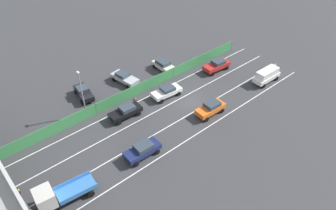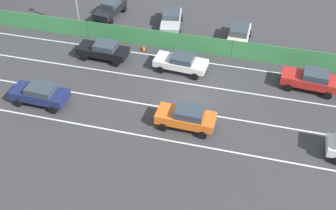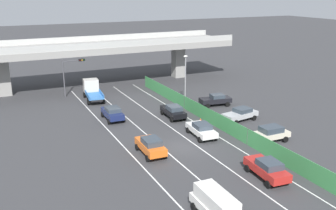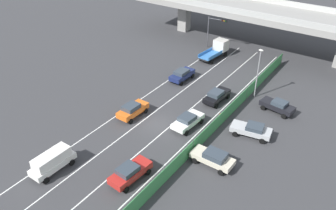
{
  "view_description": "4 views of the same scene",
  "coord_description": "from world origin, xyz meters",
  "views": [
    {
      "loc": [
        -24.77,
        25.61,
        27.95
      ],
      "look_at": [
        0.08,
        4.36,
        1.72
      ],
      "focal_mm": 34.02,
      "sensor_mm": 36.0,
      "label": 1
    },
    {
      "loc": [
        -25.33,
        -4.47,
        21.04
      ],
      "look_at": [
        -2.26,
        1.44,
        0.8
      ],
      "focal_mm": 44.6,
      "sensor_mm": 36.0,
      "label": 2
    },
    {
      "loc": [
        -16.73,
        -32.08,
        15.39
      ],
      "look_at": [
        2.21,
        7.61,
        2.15
      ],
      "focal_mm": 41.44,
      "sensor_mm": 36.0,
      "label": 3
    },
    {
      "loc": [
        20.85,
        -27.58,
        24.29
      ],
      "look_at": [
        -0.12,
        2.78,
        1.23
      ],
      "focal_mm": 37.46,
      "sensor_mm": 36.0,
      "label": 4
    }
  ],
  "objects": [
    {
      "name": "ground_plane",
      "position": [
        0.0,
        0.0,
        0.0
      ],
      "size": [
        300.0,
        300.0,
        0.0
      ],
      "primitive_type": "plane",
      "color": "#38383A"
    },
    {
      "name": "lane_line_left_edge",
      "position": [
        -5.1,
        4.67,
        0.0
      ],
      "size": [
        0.14,
        45.33,
        0.01
      ],
      "primitive_type": "cube",
      "color": "silver",
      "rests_on": "ground"
    },
    {
      "name": "lane_line_mid_left",
      "position": [
        -1.7,
        4.67,
        0.0
      ],
      "size": [
        0.14,
        45.33,
        0.01
      ],
      "primitive_type": "cube",
      "color": "silver",
      "rests_on": "ground"
    },
    {
      "name": "lane_line_mid_right",
      "position": [
        1.7,
        4.67,
        0.0
      ],
      "size": [
        0.14,
        45.33,
        0.01
      ],
      "primitive_type": "cube",
      "color": "silver",
      "rests_on": "ground"
    },
    {
      "name": "lane_line_right_edge",
      "position": [
        5.1,
        4.67,
        0.0
      ],
      "size": [
        0.14,
        45.33,
        0.01
      ],
      "primitive_type": "cube",
      "color": "silver",
      "rests_on": "ground"
    },
    {
      "name": "green_fence",
      "position": [
        6.53,
        4.67,
        0.87
      ],
      "size": [
        0.1,
        41.43,
        1.74
      ],
      "color": "#3D8E4C",
      "rests_on": "ground"
    },
    {
      "name": "car_hatchback_white",
      "position": [
        3.42,
        1.73,
        0.86
      ],
      "size": [
        2.33,
        4.6,
        1.54
      ],
      "color": "silver",
      "rests_on": "ground"
    },
    {
      "name": "car_taxi_orange",
      "position": [
        -3.37,
        -0.23,
        0.95
      ],
      "size": [
        2.08,
        4.32,
        1.73
      ],
      "color": "orange",
      "rests_on": "ground"
    },
    {
      "name": "car_sedan_navy",
      "position": [
        -3.52,
        11.31,
        0.92
      ],
      "size": [
        2.09,
        4.42,
        1.64
      ],
      "color": "navy",
      "rests_on": "ground"
    },
    {
      "name": "car_sedan_black",
      "position": [
        3.52,
        8.81,
        0.89
      ],
      "size": [
        2.15,
        4.56,
        1.62
      ],
      "color": "black",
      "rests_on": "ground"
    },
    {
      "name": "car_sedan_red",
      "position": [
        3.54,
        -8.97,
        0.93
      ],
      "size": [
        2.3,
        4.64,
        1.71
      ],
      "color": "red",
      "rests_on": "ground"
    },
    {
      "name": "car_van_white",
      "position": [
        -3.64,
        -12.32,
        1.2
      ],
      "size": [
        2.0,
        4.73,
        2.11
      ],
      "color": "silver",
      "rests_on": "ground"
    },
    {
      "name": "flatbed_truck_blue",
      "position": [
        -3.24,
        21.86,
        1.36
      ],
      "size": [
        2.83,
        6.09,
        2.66
      ],
      "color": "black",
      "rests_on": "ground"
    },
    {
      "name": "parked_sedan_cream",
      "position": [
        9.1,
        -2.48,
        0.91
      ],
      "size": [
        4.49,
        2.1,
        1.63
      ],
      "color": "beige",
      "rests_on": "ground"
    },
    {
      "name": "parked_wagon_silver",
      "position": [
        10.37,
        4.34,
        0.86
      ],
      "size": [
        4.79,
        2.65,
        1.54
      ],
      "color": "#B2B5B7",
      "rests_on": "ground"
    },
    {
      "name": "parked_sedan_dark",
      "position": [
        11.02,
        10.96,
        0.88
      ],
      "size": [
        4.46,
        2.45,
        1.59
      ],
      "color": "black",
      "rests_on": "ground"
    },
    {
      "name": "street_lamp",
      "position": [
        7.24,
        12.73,
        4.24
      ],
      "size": [
        0.6,
        0.36,
        6.96
      ],
      "color": "gray",
      "rests_on": "ground"
    },
    {
      "name": "traffic_cone",
      "position": [
        5.65,
        5.77,
        0.27
      ],
      "size": [
        0.47,
        0.47,
        0.58
      ],
      "color": "orange",
      "rests_on": "ground"
    }
  ]
}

